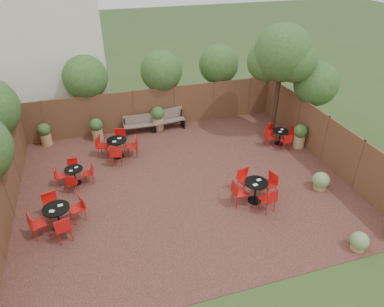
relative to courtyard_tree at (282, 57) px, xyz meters
name	(u,v)px	position (x,y,z in m)	size (l,w,h in m)	color
ground	(184,184)	(-5.16, -2.70, -3.70)	(80.00, 80.00, 0.00)	#354F23
courtyard_paving	(184,184)	(-5.16, -2.70, -3.69)	(12.00, 10.00, 0.02)	#331714
fence_back	(155,108)	(-5.16, 2.30, -2.70)	(12.00, 0.08, 2.00)	brown
fence_left	(5,192)	(-11.16, -2.70, -2.70)	(0.08, 10.00, 2.00)	brown
fence_right	(325,139)	(0.84, -2.70, -2.70)	(0.08, 10.00, 2.00)	brown
neighbour_building	(46,37)	(-9.66, 5.30, 0.30)	(5.00, 4.00, 8.00)	silver
overhang_foliage	(98,103)	(-7.82, -0.18, -1.06)	(15.34, 10.34, 2.35)	#2A501A
courtyard_tree	(282,57)	(0.00, 0.00, 0.00)	(2.65, 2.55, 5.07)	black
park_bench_left	(139,124)	(-6.08, 1.92, -3.23)	(1.43, 0.51, 0.87)	brown
park_bench_right	(168,119)	(-4.65, 1.93, -3.17)	(1.64, 0.73, 0.98)	brown
bistro_tables	(157,173)	(-6.09, -2.32, -3.22)	(10.99, 6.12, 0.95)	black
planters	(154,128)	(-5.51, 1.06, -3.08)	(11.34, 4.13, 1.16)	#A58052
low_shrubs	(351,210)	(-0.39, -6.12, -3.38)	(1.87, 3.50, 0.67)	#A58052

